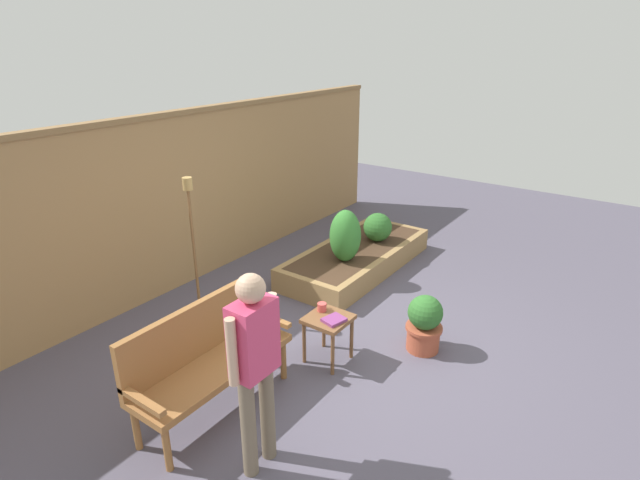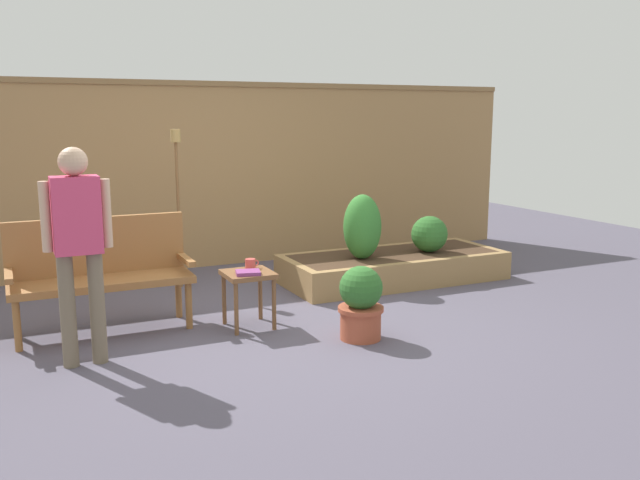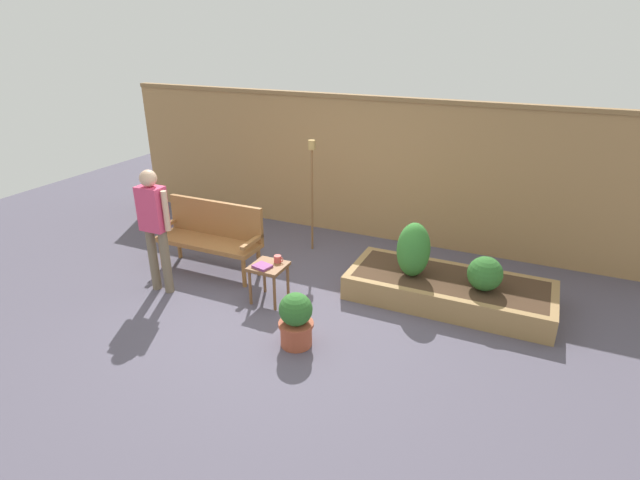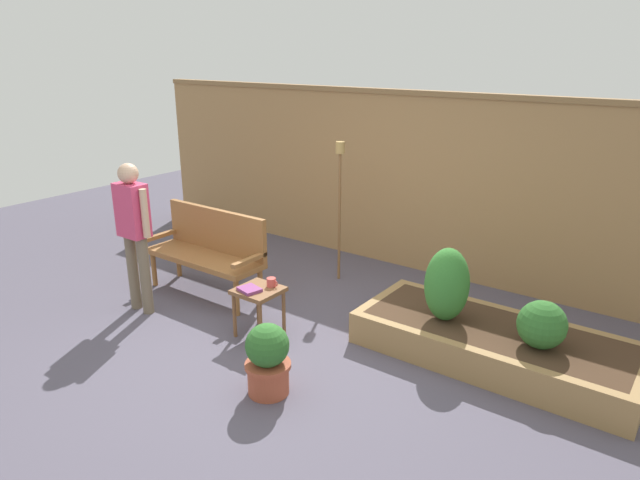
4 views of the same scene
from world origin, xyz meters
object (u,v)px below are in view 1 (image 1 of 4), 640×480
object	(u,v)px
potted_boxwood	(424,323)
shrub_near_bench	(345,236)
garden_bench	(205,352)
book_on_table	(334,320)
person_by_bench	(255,358)
shrub_far_corner	(378,227)
cup_on_table	(322,307)
tiki_torch	(192,225)
side_table	(328,325)

from	to	relation	value
potted_boxwood	shrub_near_bench	world-z (taller)	shrub_near_bench
garden_bench	book_on_table	bearing A→B (deg)	-26.04
book_on_table	potted_boxwood	bearing A→B (deg)	-24.86
book_on_table	person_by_bench	xyz separation A→B (m)	(-1.33, -0.24, 0.44)
shrub_far_corner	cup_on_table	bearing A→B (deg)	-163.62
shrub_near_bench	potted_boxwood	bearing A→B (deg)	-119.09
potted_boxwood	book_on_table	bearing A→B (deg)	141.29
garden_bench	shrub_far_corner	bearing A→B (deg)	5.58
shrub_near_bench	shrub_far_corner	bearing A→B (deg)	0.00
person_by_bench	potted_boxwood	bearing A→B (deg)	-9.64
book_on_table	potted_boxwood	world-z (taller)	potted_boxwood
book_on_table	garden_bench	bearing A→B (deg)	167.82
shrub_far_corner	person_by_bench	distance (m)	3.91
garden_bench	tiki_torch	bearing A→B (deg)	50.84
garden_bench	side_table	world-z (taller)	garden_bench
cup_on_table	shrub_near_bench	world-z (taller)	shrub_near_bench
book_on_table	potted_boxwood	distance (m)	0.96
potted_boxwood	side_table	bearing A→B (deg)	136.23
potted_boxwood	tiki_torch	xyz separation A→B (m)	(-0.90, 2.28, 0.82)
garden_bench	tiki_torch	xyz separation A→B (m)	(0.94, 1.16, 0.58)
side_table	cup_on_table	distance (m)	0.18
book_on_table	person_by_bench	distance (m)	1.42
cup_on_table	garden_bench	bearing A→B (deg)	164.36
book_on_table	potted_boxwood	xyz separation A→B (m)	(0.74, -0.59, -0.19)
potted_boxwood	shrub_far_corner	bearing A→B (deg)	41.64
tiki_torch	person_by_bench	xyz separation A→B (m)	(-1.17, -1.93, -0.19)
side_table	cup_on_table	size ratio (longest dim) A/B	3.92
shrub_near_bench	person_by_bench	xyz separation A→B (m)	(-2.88, -1.12, 0.30)
garden_bench	shrub_far_corner	world-z (taller)	garden_bench
potted_boxwood	shrub_near_bench	size ratio (longest dim) A/B	0.89
side_table	shrub_far_corner	size ratio (longest dim) A/B	1.21
shrub_far_corner	person_by_bench	size ratio (longest dim) A/B	0.25
shrub_far_corner	potted_boxwood	bearing A→B (deg)	-138.36
cup_on_table	shrub_near_bench	size ratio (longest dim) A/B	0.18
cup_on_table	person_by_bench	distance (m)	1.55
tiki_torch	person_by_bench	world-z (taller)	tiki_torch
book_on_table	shrub_far_corner	distance (m)	2.55
cup_on_table	shrub_far_corner	bearing A→B (deg)	16.38
potted_boxwood	person_by_bench	world-z (taller)	person_by_bench
side_table	tiki_torch	bearing A→B (deg)	96.71
shrub_far_corner	tiki_torch	bearing A→B (deg)	162.27
potted_boxwood	shrub_far_corner	xyz separation A→B (m)	(1.65, 1.47, 0.19)
garden_bench	person_by_bench	distance (m)	0.90
tiki_torch	person_by_bench	size ratio (longest dim) A/B	1.05
cup_on_table	tiki_torch	distance (m)	1.63
side_table	potted_boxwood	xyz separation A→B (m)	(0.71, -0.68, -0.09)
side_table	person_by_bench	distance (m)	1.50
book_on_table	cup_on_table	bearing A→B (deg)	78.84
shrub_near_bench	shrub_far_corner	xyz separation A→B (m)	(0.84, 0.00, -0.14)
potted_boxwood	garden_bench	bearing A→B (deg)	148.44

